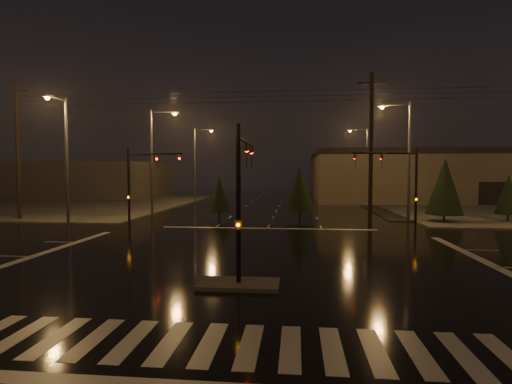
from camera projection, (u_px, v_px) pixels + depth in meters
The scene contains 20 objects.
ground at pixel (251, 262), 18.81m from camera, with size 140.00×140.00×0.00m, color black.
sidewalk_nw at pixel (47, 204), 51.64m from camera, with size 36.00×36.00×0.12m, color #413F3A.
median_island at pixel (239, 284), 14.83m from camera, with size 3.00×1.60×0.15m, color #413F3A.
crosswalk at pixel (210, 344), 9.87m from camera, with size 15.00×2.60×0.01m, color beige.
stop_bar_far at pixel (268, 228), 29.74m from camera, with size 16.00×0.50×0.01m, color beige.
commercial_block at pixel (64, 180), 63.92m from camera, with size 30.00×18.00×5.60m, color #3D3736.
signal_mast_median at pixel (242, 184), 15.56m from camera, with size 0.25×4.59×6.00m.
signal_mast_ne at pixel (403, 178), 27.73m from camera, with size 4.84×1.86×6.00m.
signal_mast_nw at pixel (140, 178), 29.64m from camera, with size 4.84×1.86×6.00m.
streetlight_1 at pixel (155, 155), 37.52m from camera, with size 2.77×0.32×10.00m.
streetlight_2 at pixel (197, 160), 53.41m from camera, with size 2.77×0.32×10.00m.
streetlight_3 at pixel (406, 153), 33.28m from camera, with size 2.77×0.32×10.00m.
streetlight_4 at pixel (365, 160), 53.15m from camera, with size 2.77×0.32×10.00m.
streetlight_5 at pixel (64, 152), 31.23m from camera, with size 0.32×2.77×10.00m.
utility_pole_0 at pixel (18, 150), 34.62m from camera, with size 2.20×0.32×12.00m.
utility_pole_1 at pixel (371, 148), 31.59m from camera, with size 2.20×0.32×12.00m.
conifer_0 at pixel (445, 186), 32.89m from camera, with size 2.97×2.97×5.34m.
conifer_1 at pixel (509, 194), 33.27m from camera, with size 2.14×2.14×4.04m.
conifer_3 at pixel (219, 194), 35.20m from camera, with size 1.98×1.98×3.80m.
conifer_4 at pixel (300, 188), 35.21m from camera, with size 2.62×2.62×4.79m.
Camera 1 is at (2.12, -18.49, 4.27)m, focal length 28.00 mm.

